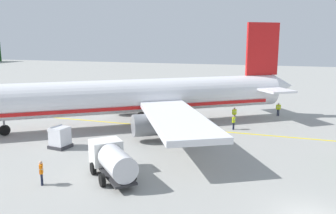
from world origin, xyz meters
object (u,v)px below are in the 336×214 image
at_px(crew_marshaller, 41,171).
at_px(crew_loader_right, 234,121).
at_px(service_truck_catering, 113,160).
at_px(airliner_foreground, 138,97).
at_px(crew_loader_left, 234,113).
at_px(crew_supervisor, 278,108).
at_px(cargo_container_near, 60,137).

xyz_separation_m(crew_marshaller, crew_loader_right, (19.18, -10.35, -0.07)).
distance_m(service_truck_catering, crew_marshaller, 4.86).
relative_size(airliner_foreground, crew_loader_left, 21.05).
relative_size(airliner_foreground, service_truck_catering, 6.85).
relative_size(crew_loader_right, crew_supervisor, 0.95).
height_order(airliner_foreground, crew_loader_left, airliner_foreground).
xyz_separation_m(service_truck_catering, crew_loader_left, (20.55, -5.82, -0.39)).
distance_m(crew_marshaller, crew_loader_right, 21.79).
bearing_deg(airliner_foreground, service_truck_catering, -163.57).
bearing_deg(airliner_foreground, crew_loader_left, -60.90).
height_order(cargo_container_near, crew_loader_right, cargo_container_near).
distance_m(cargo_container_near, crew_loader_right, 18.43).
bearing_deg(crew_loader_right, cargo_container_near, 129.38).
bearing_deg(crew_marshaller, crew_loader_left, -23.06).
xyz_separation_m(airliner_foreground, service_truck_catering, (-14.87, -4.38, -2.00)).
distance_m(airliner_foreground, crew_marshaller, 17.68).
distance_m(crew_loader_right, crew_supervisor, 10.01).
xyz_separation_m(cargo_container_near, crew_loader_left, (15.71, -13.77, 0.02)).
bearing_deg(service_truck_catering, crew_loader_right, -20.86).
bearing_deg(crew_supervisor, cargo_container_near, 137.63).
bearing_deg(crew_loader_left, crew_marshaller, 156.94).
xyz_separation_m(crew_loader_right, crew_supervisor, (8.91, -4.55, 0.06)).
xyz_separation_m(crew_marshaller, crew_supervisor, (28.09, -14.90, -0.01)).
bearing_deg(service_truck_catering, crew_loader_left, -15.82).
bearing_deg(airliner_foreground, crew_marshaller, -178.91).
bearing_deg(crew_loader_left, airliner_foreground, 119.10).
bearing_deg(cargo_container_near, airliner_foreground, -19.55).
height_order(airliner_foreground, service_truck_catering, airliner_foreground).
xyz_separation_m(crew_loader_left, crew_loader_right, (-4.02, -0.47, -0.05)).
xyz_separation_m(service_truck_catering, crew_loader_right, (16.53, -6.30, -0.44)).
relative_size(cargo_container_near, crew_loader_right, 1.28).
relative_size(crew_marshaller, crew_loader_right, 1.07).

